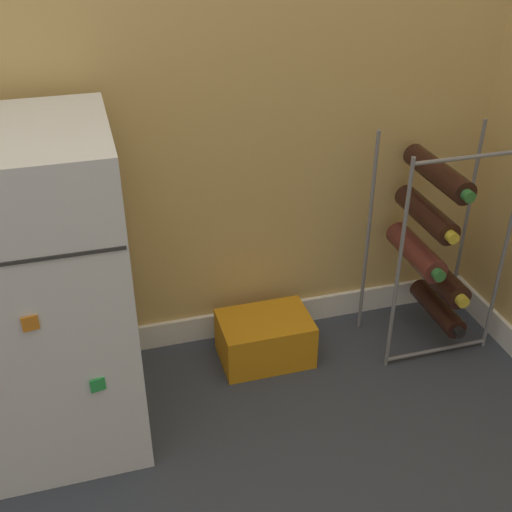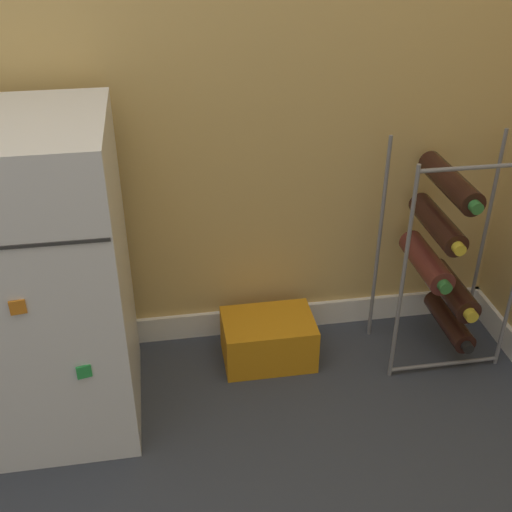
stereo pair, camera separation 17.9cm
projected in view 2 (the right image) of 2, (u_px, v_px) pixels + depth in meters
ground_plane at (204, 455)px, 1.75m from camera, size 14.00×14.00×0.00m
mini_fridge at (34, 283)px, 1.68m from camera, size 0.47×0.48×0.88m
wine_rack at (443, 257)px, 1.95m from camera, size 0.37×0.33×0.72m
soda_box at (268, 339)px, 2.06m from camera, size 0.29×0.20×0.15m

